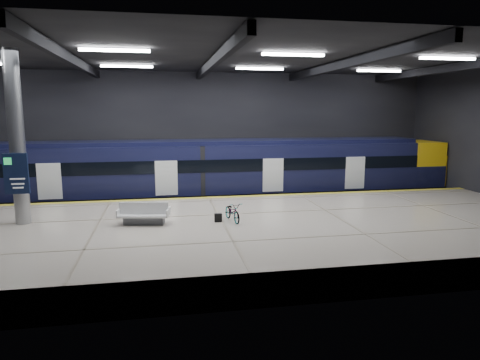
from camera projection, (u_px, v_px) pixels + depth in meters
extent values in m
plane|color=black|center=(216.00, 232.00, 20.02)|extent=(30.00, 30.00, 0.00)
cube|color=black|center=(199.00, 137.00, 27.14)|extent=(30.00, 0.10, 8.00)
cube|color=black|center=(251.00, 171.00, 11.61)|extent=(30.00, 0.10, 8.00)
cube|color=black|center=(214.00, 56.00, 18.73)|extent=(30.00, 16.00, 0.10)
cube|color=black|center=(70.00, 59.00, 17.70)|extent=(0.25, 16.00, 0.40)
cube|color=black|center=(214.00, 62.00, 18.77)|extent=(0.25, 16.00, 0.40)
cube|color=black|center=(342.00, 64.00, 19.85)|extent=(0.25, 16.00, 0.40)
cube|color=black|center=(457.00, 67.00, 20.92)|extent=(0.25, 16.00, 0.40)
cube|color=white|center=(115.00, 50.00, 16.09)|extent=(2.60, 0.18, 0.10)
cube|color=white|center=(293.00, 55.00, 17.35)|extent=(2.60, 0.18, 0.10)
cube|color=white|center=(448.00, 58.00, 18.60)|extent=(2.60, 0.18, 0.10)
cube|color=white|center=(127.00, 66.00, 21.92)|extent=(2.60, 0.18, 0.10)
cube|color=white|center=(260.00, 69.00, 23.17)|extent=(2.60, 0.18, 0.10)
cube|color=white|center=(379.00, 71.00, 24.43)|extent=(2.60, 0.18, 0.10)
cube|color=beige|center=(223.00, 236.00, 17.50)|extent=(30.00, 11.00, 1.10)
cube|color=gold|center=(209.00, 198.00, 22.51)|extent=(30.00, 0.40, 0.01)
cube|color=gray|center=(205.00, 208.00, 24.64)|extent=(30.00, 0.08, 0.16)
cube|color=gray|center=(203.00, 203.00, 26.04)|extent=(30.00, 0.08, 0.16)
cube|color=black|center=(218.00, 197.00, 25.42)|extent=(24.00, 2.58, 0.80)
cube|color=black|center=(218.00, 167.00, 25.13)|extent=(24.00, 2.80, 2.75)
cube|color=black|center=(217.00, 142.00, 24.89)|extent=(24.00, 2.30, 0.24)
cube|color=black|center=(221.00, 166.00, 23.72)|extent=(24.00, 0.04, 0.70)
cube|color=white|center=(273.00, 175.00, 24.35)|extent=(1.20, 0.05, 1.90)
cube|color=yellow|center=(418.00, 163.00, 27.46)|extent=(2.00, 2.80, 2.75)
ellipsoid|color=yellow|center=(454.00, 169.00, 28.00)|extent=(3.60, 2.52, 1.90)
cube|color=black|center=(422.00, 160.00, 27.49)|extent=(1.60, 2.38, 0.80)
cube|color=#595B60|center=(144.00, 220.00, 17.27)|extent=(1.65, 0.78, 0.30)
cube|color=white|center=(144.00, 215.00, 17.23)|extent=(2.11, 1.19, 0.08)
cube|color=white|center=(144.00, 208.00, 17.19)|extent=(1.97, 0.44, 0.50)
cube|color=white|center=(119.00, 212.00, 17.21)|extent=(0.21, 0.84, 0.30)
cube|color=white|center=(168.00, 212.00, 17.21)|extent=(0.21, 0.84, 0.30)
imported|color=#99999E|center=(233.00, 212.00, 17.66)|extent=(0.84, 1.62, 0.81)
cube|color=black|center=(218.00, 218.00, 17.59)|extent=(0.30, 0.18, 0.35)
cylinder|color=#9EA0A5|center=(17.00, 138.00, 16.88)|extent=(0.60, 0.60, 6.90)
cube|color=#0D1732|center=(16.00, 174.00, 16.69)|extent=(0.90, 0.12, 1.60)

